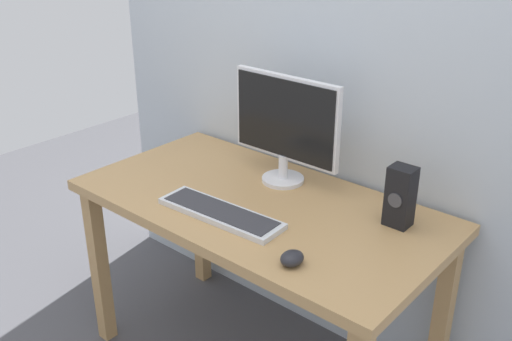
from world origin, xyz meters
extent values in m
cube|color=tan|center=(0.00, 0.00, 0.76)|extent=(1.38, 0.72, 0.04)
cube|color=tan|center=(-0.63, -0.30, 0.37)|extent=(0.06, 0.06, 0.74)
cube|color=tan|center=(-0.63, 0.30, 0.37)|extent=(0.06, 0.06, 0.74)
cube|color=tan|center=(0.63, 0.30, 0.37)|extent=(0.06, 0.06, 0.74)
cylinder|color=silver|center=(-0.04, 0.19, 0.78)|extent=(0.17, 0.17, 0.02)
cylinder|color=silver|center=(-0.04, 0.19, 0.84)|extent=(0.04, 0.04, 0.09)
cube|color=silver|center=(-0.04, 0.21, 1.04)|extent=(0.47, 0.02, 0.33)
cube|color=black|center=(-0.04, 0.19, 1.04)|extent=(0.45, 0.01, 0.30)
cube|color=silver|center=(-0.03, -0.17, 0.79)|extent=(0.49, 0.16, 0.02)
cube|color=#333338|center=(-0.03, -0.17, 0.80)|extent=(0.45, 0.14, 0.00)
ellipsoid|color=#232328|center=(0.35, -0.25, 0.80)|extent=(0.07, 0.08, 0.04)
cube|color=black|center=(0.47, 0.18, 0.88)|extent=(0.09, 0.07, 0.21)
cylinder|color=#3F3F44|center=(0.47, 0.14, 0.88)|extent=(0.05, 0.00, 0.05)
camera|label=1|loc=(1.24, -1.46, 1.77)|focal=41.08mm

